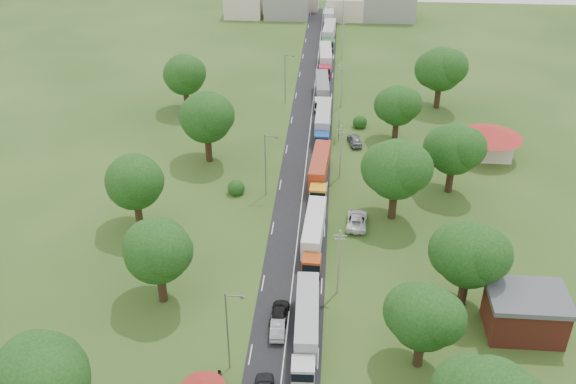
# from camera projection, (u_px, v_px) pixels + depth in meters

# --- Properties ---
(ground) EXTENTS (260.00, 260.00, 0.00)m
(ground) POSITION_uv_depth(u_px,v_px,m) (296.00, 255.00, 83.45)
(ground) COLOR #234216
(ground) RESTS_ON ground
(road) EXTENTS (8.00, 200.00, 0.04)m
(road) POSITION_uv_depth(u_px,v_px,m) (304.00, 179.00, 100.55)
(road) COLOR black
(road) RESTS_ON ground
(info_sign) EXTENTS (0.12, 3.10, 4.10)m
(info_sign) POSITION_uv_depth(u_px,v_px,m) (339.00, 123.00, 111.48)
(info_sign) COLOR slate
(info_sign) RESTS_ON ground
(pole_1) EXTENTS (1.60, 0.24, 9.00)m
(pole_1) POSITION_uv_depth(u_px,v_px,m) (339.00, 261.00, 74.69)
(pole_1) COLOR gray
(pole_1) RESTS_ON ground
(pole_2) EXTENTS (1.60, 0.24, 9.00)m
(pole_2) POSITION_uv_depth(u_px,v_px,m) (341.00, 151.00, 98.63)
(pole_2) COLOR gray
(pole_2) RESTS_ON ground
(pole_3) EXTENTS (1.60, 0.24, 9.00)m
(pole_3) POSITION_uv_depth(u_px,v_px,m) (342.00, 84.00, 122.56)
(pole_3) COLOR gray
(pole_3) RESTS_ON ground
(pole_4) EXTENTS (1.60, 0.24, 9.00)m
(pole_4) POSITION_uv_depth(u_px,v_px,m) (343.00, 39.00, 146.50)
(pole_4) COLOR gray
(pole_4) RESTS_ON ground
(pole_5) EXTENTS (1.60, 0.24, 9.00)m
(pole_5) POSITION_uv_depth(u_px,v_px,m) (343.00, 7.00, 170.43)
(pole_5) COLOR gray
(pole_5) RESTS_ON ground
(lamp_0) EXTENTS (2.03, 0.22, 10.00)m
(lamp_0) POSITION_uv_depth(u_px,v_px,m) (229.00, 328.00, 63.86)
(lamp_0) COLOR slate
(lamp_0) RESTS_ON ground
(lamp_1) EXTENTS (2.03, 0.22, 10.00)m
(lamp_1) POSITION_uv_depth(u_px,v_px,m) (266.00, 162.00, 93.78)
(lamp_1) COLOR slate
(lamp_1) RESTS_ON ground
(lamp_2) EXTENTS (2.03, 0.22, 10.00)m
(lamp_2) POSITION_uv_depth(u_px,v_px,m) (286.00, 76.00, 123.70)
(lamp_2) COLOR slate
(lamp_2) RESTS_ON ground
(tree_2) EXTENTS (8.00, 8.00, 10.10)m
(tree_2) POSITION_uv_depth(u_px,v_px,m) (424.00, 316.00, 63.85)
(tree_2) COLOR #382616
(tree_2) RESTS_ON ground
(tree_3) EXTENTS (8.80, 8.80, 11.07)m
(tree_3) POSITION_uv_depth(u_px,v_px,m) (469.00, 254.00, 71.69)
(tree_3) COLOR #382616
(tree_3) RESTS_ON ground
(tree_4) EXTENTS (9.60, 9.60, 12.05)m
(tree_4) POSITION_uv_depth(u_px,v_px,m) (396.00, 169.00, 87.23)
(tree_4) COLOR #382616
(tree_4) RESTS_ON ground
(tree_5) EXTENTS (8.80, 8.80, 11.07)m
(tree_5) POSITION_uv_depth(u_px,v_px,m) (454.00, 149.00, 93.78)
(tree_5) COLOR #382616
(tree_5) RESTS_ON ground
(tree_6) EXTENTS (8.00, 8.00, 10.10)m
(tree_6) POSITION_uv_depth(u_px,v_px,m) (398.00, 105.00, 109.09)
(tree_6) COLOR #382616
(tree_6) RESTS_ON ground
(tree_7) EXTENTS (9.60, 9.60, 12.05)m
(tree_7) POSITION_uv_depth(u_px,v_px,m) (441.00, 69.00, 120.69)
(tree_7) COLOR #382616
(tree_7) RESTS_ON ground
(tree_9) EXTENTS (9.60, 9.60, 12.05)m
(tree_9) POSITION_uv_depth(u_px,v_px,m) (41.00, 378.00, 55.26)
(tree_9) COLOR #382616
(tree_9) RESTS_ON ground
(tree_10) EXTENTS (8.80, 8.80, 11.07)m
(tree_10) POSITION_uv_depth(u_px,v_px,m) (157.00, 250.00, 72.33)
(tree_10) COLOR #382616
(tree_10) RESTS_ON ground
(tree_11) EXTENTS (8.80, 8.80, 11.07)m
(tree_11) POSITION_uv_depth(u_px,v_px,m) (134.00, 181.00, 85.62)
(tree_11) COLOR #382616
(tree_11) RESTS_ON ground
(tree_12) EXTENTS (9.60, 9.60, 12.05)m
(tree_12) POSITION_uv_depth(u_px,v_px,m) (206.00, 117.00, 102.01)
(tree_12) COLOR #382616
(tree_12) RESTS_ON ground
(tree_13) EXTENTS (8.80, 8.80, 11.07)m
(tree_13) POSITION_uv_depth(u_px,v_px,m) (184.00, 74.00, 119.95)
(tree_13) COLOR #382616
(tree_13) RESTS_ON ground
(house_brick) EXTENTS (8.60, 6.60, 5.20)m
(house_brick) POSITION_uv_depth(u_px,v_px,m) (525.00, 312.00, 70.09)
(house_brick) COLOR maroon
(house_brick) RESTS_ON ground
(house_cream) EXTENTS (10.08, 10.08, 5.80)m
(house_cream) POSITION_uv_depth(u_px,v_px,m) (490.00, 137.00, 105.21)
(house_cream) COLOR beige
(house_cream) RESTS_ON ground
(distant_town) EXTENTS (52.00, 8.00, 8.00)m
(distant_town) POSITION_uv_depth(u_px,v_px,m) (325.00, 6.00, 175.65)
(distant_town) COLOR gray
(distant_town) RESTS_ON ground
(truck_0) EXTENTS (2.82, 14.42, 3.99)m
(truck_0) POSITION_uv_depth(u_px,v_px,m) (306.00, 325.00, 69.17)
(truck_0) COLOR silver
(truck_0) RESTS_ON ground
(truck_1) EXTENTS (2.93, 14.03, 3.88)m
(truck_1) POSITION_uv_depth(u_px,v_px,m) (314.00, 234.00, 84.05)
(truck_1) COLOR #AD3D13
(truck_1) RESTS_ON ground
(truck_2) EXTENTS (3.14, 14.42, 3.98)m
(truck_2) POSITION_uv_depth(u_px,v_px,m) (319.00, 170.00, 98.77)
(truck_2) COLOR orange
(truck_2) RESTS_ON ground
(truck_3) EXTENTS (2.65, 14.60, 4.05)m
(truck_3) POSITION_uv_depth(u_px,v_px,m) (323.00, 122.00, 113.94)
(truck_3) COLOR #184393
(truck_3) RESTS_ON ground
(truck_4) EXTENTS (3.12, 14.35, 3.96)m
(truck_4) POSITION_uv_depth(u_px,v_px,m) (322.00, 90.00, 126.84)
(truck_4) COLOR silver
(truck_4) RESTS_ON ground
(truck_5) EXTENTS (3.09, 14.88, 4.11)m
(truck_5) POSITION_uv_depth(u_px,v_px,m) (325.00, 59.00, 142.17)
(truck_5) COLOR #B31B35
(truck_5) RESTS_ON ground
(truck_6) EXTENTS (3.17, 15.21, 4.20)m
(truck_6) POSITION_uv_depth(u_px,v_px,m) (329.00, 34.00, 157.77)
(truck_6) COLOR #26662E
(truck_6) RESTS_ON ground
(truck_7) EXTENTS (2.68, 14.75, 4.09)m
(truck_7) POSITION_uv_depth(u_px,v_px,m) (329.00, 16.00, 171.79)
(truck_7) COLOR #ADADAD
(truck_7) RESTS_ON ground
(car_lane_mid) EXTENTS (1.79, 4.62, 1.50)m
(car_lane_mid) POSITION_uv_depth(u_px,v_px,m) (278.00, 327.00, 70.90)
(car_lane_mid) COLOR #93959A
(car_lane_mid) RESTS_ON ground
(car_lane_rear) EXTENTS (2.24, 4.99, 1.42)m
(car_lane_rear) POSITION_uv_depth(u_px,v_px,m) (280.00, 313.00, 72.90)
(car_lane_rear) COLOR black
(car_lane_rear) RESTS_ON ground
(car_verge_near) EXTENTS (3.15, 6.17, 1.67)m
(car_verge_near) POSITION_uv_depth(u_px,v_px,m) (357.00, 220.00, 89.09)
(car_verge_near) COLOR silver
(car_verge_near) RESTS_ON ground
(car_verge_far) EXTENTS (2.84, 5.12, 1.65)m
(car_verge_far) POSITION_uv_depth(u_px,v_px,m) (355.00, 140.00, 110.59)
(car_verge_far) COLOR slate
(car_verge_far) RESTS_ON ground
(pedestrian_booth) EXTENTS (0.95, 0.96, 1.56)m
(pedestrian_booth) POSITION_uv_depth(u_px,v_px,m) (220.00, 376.00, 64.66)
(pedestrian_booth) COLOR gray
(pedestrian_booth) RESTS_ON ground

